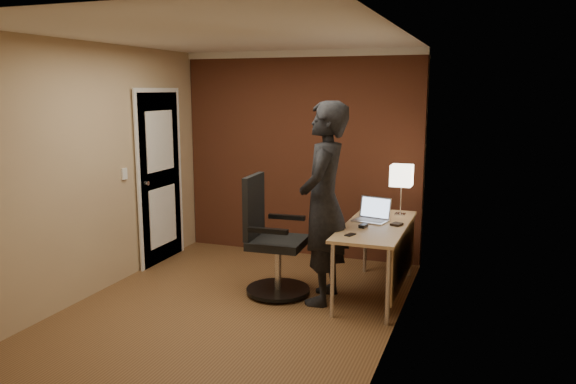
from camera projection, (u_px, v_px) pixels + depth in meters
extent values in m
plane|color=brown|center=(233.00, 309.00, 5.31)|extent=(4.00, 4.00, 0.00)
plane|color=white|center=(228.00, 36.00, 4.86)|extent=(4.00, 4.00, 0.00)
plane|color=tan|center=(302.00, 154.00, 6.93)|extent=(3.00, 0.00, 3.00)
plane|color=tan|center=(80.00, 229.00, 3.23)|extent=(3.00, 0.00, 3.00)
plane|color=tan|center=(95.00, 170.00, 5.59)|extent=(0.00, 4.00, 4.00)
plane|color=tan|center=(397.00, 188.00, 4.58)|extent=(0.00, 4.00, 4.00)
cube|color=brown|center=(301.00, 155.00, 6.90)|extent=(2.98, 0.06, 2.50)
cube|color=silver|center=(301.00, 54.00, 6.67)|extent=(3.00, 0.08, 0.08)
cube|color=silver|center=(70.00, 12.00, 3.05)|extent=(3.00, 0.08, 0.08)
cube|color=silver|center=(90.00, 45.00, 5.36)|extent=(0.08, 4.00, 0.08)
cube|color=silver|center=(397.00, 35.00, 4.37)|extent=(0.08, 4.00, 0.08)
cube|color=silver|center=(159.00, 179.00, 6.64)|extent=(0.05, 0.82, 2.02)
cube|color=silver|center=(160.00, 179.00, 6.64)|extent=(0.02, 0.92, 2.12)
cylinder|color=silver|center=(147.00, 183.00, 6.32)|extent=(0.05, 0.05, 0.05)
cube|color=silver|center=(124.00, 174.00, 6.02)|extent=(0.02, 0.08, 0.12)
cube|color=tan|center=(376.00, 226.00, 5.54)|extent=(0.60, 1.50, 0.03)
cube|color=tan|center=(404.00, 257.00, 5.49)|extent=(0.02, 1.38, 0.54)
cylinder|color=silver|center=(332.00, 280.00, 5.05)|extent=(0.04, 0.04, 0.70)
cylinder|color=silver|center=(365.00, 242.00, 6.32)|extent=(0.04, 0.04, 0.70)
cylinder|color=silver|center=(388.00, 287.00, 4.88)|extent=(0.04, 0.04, 0.70)
cylinder|color=silver|center=(410.00, 246.00, 6.16)|extent=(0.04, 0.04, 0.70)
cube|color=silver|center=(400.00, 214.00, 5.95)|extent=(0.11, 0.11, 0.01)
cylinder|color=silver|center=(401.00, 200.00, 5.92)|extent=(0.01, 0.01, 0.30)
cube|color=white|center=(402.00, 175.00, 5.88)|extent=(0.22, 0.22, 0.22)
cube|color=silver|center=(370.00, 221.00, 5.66)|extent=(0.37, 0.30, 0.01)
cube|color=silver|center=(375.00, 207.00, 5.73)|extent=(0.33, 0.13, 0.22)
cube|color=#B2CCF2|center=(375.00, 208.00, 5.72)|extent=(0.30, 0.11, 0.19)
cube|color=gray|center=(370.00, 220.00, 5.64)|extent=(0.30, 0.19, 0.00)
cube|color=black|center=(363.00, 226.00, 5.41)|extent=(0.08, 0.11, 0.03)
cube|color=black|center=(350.00, 235.00, 5.13)|extent=(0.09, 0.13, 0.01)
cube|color=black|center=(397.00, 224.00, 5.50)|extent=(0.12, 0.13, 0.02)
cylinder|color=black|center=(278.00, 290.00, 5.68)|extent=(0.64, 0.64, 0.03)
cylinder|color=silver|center=(278.00, 267.00, 5.63)|extent=(0.07, 0.07, 0.48)
cube|color=black|center=(278.00, 243.00, 5.59)|extent=(0.55, 0.55, 0.08)
cube|color=black|center=(254.00, 206.00, 5.60)|extent=(0.08, 0.48, 0.63)
cube|color=black|center=(287.00, 217.00, 5.83)|extent=(0.39, 0.08, 0.05)
cube|color=black|center=(268.00, 231.00, 5.27)|extent=(0.39, 0.08, 0.05)
imported|color=black|center=(324.00, 203.00, 5.35)|extent=(0.50, 0.73, 1.94)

